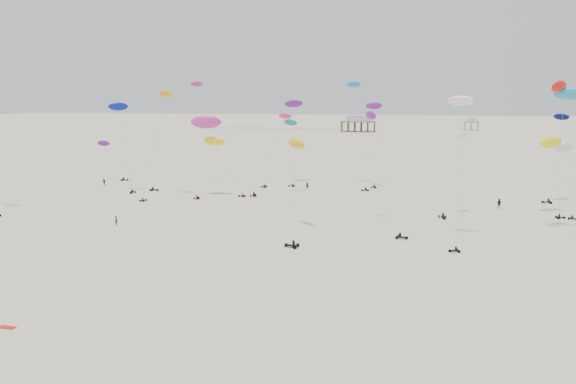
% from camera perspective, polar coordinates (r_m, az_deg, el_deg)
% --- Properties ---
extents(ground_plane, '(900.00, 900.00, 0.00)m').
position_cam_1_polar(ground_plane, '(199.93, 6.50, 3.39)').
color(ground_plane, beige).
extents(pavilion_main, '(21.00, 13.00, 9.80)m').
position_cam_1_polar(pavilion_main, '(349.47, 7.13, 6.80)').
color(pavilion_main, brown).
rests_on(pavilion_main, ground).
extents(pavilion_small, '(9.00, 7.00, 8.00)m').
position_cam_1_polar(pavilion_small, '(380.73, 18.12, 6.52)').
color(pavilion_small, brown).
rests_on(pavilion_small, ground).
extents(pier_fence, '(80.20, 0.20, 1.50)m').
position_cam_1_polar(pier_fence, '(357.56, -1.27, 6.38)').
color(pier_fence, black).
rests_on(pier_fence, ground).
extents(rig_0, '(6.30, 4.52, 20.69)m').
position_cam_1_polar(rig_0, '(133.99, -16.60, 6.60)').
color(rig_0, black).
rests_on(rig_0, ground).
extents(rig_1, '(8.29, 8.63, 18.66)m').
position_cam_1_polar(rig_1, '(125.70, -1.75, 4.12)').
color(rig_1, black).
rests_on(rig_1, ground).
extents(rig_2, '(4.46, 11.86, 22.86)m').
position_cam_1_polar(rig_2, '(89.27, 17.04, 6.43)').
color(rig_2, black).
rests_on(rig_2, ground).
extents(rig_3, '(5.53, 8.13, 15.74)m').
position_cam_1_polar(rig_3, '(107.76, 16.63, 2.75)').
color(rig_3, black).
rests_on(rig_3, ground).
extents(rig_4, '(7.05, 9.00, 15.00)m').
position_cam_1_polar(rig_4, '(116.02, 25.33, 3.88)').
color(rig_4, black).
rests_on(rig_4, ground).
extents(rig_5, '(7.58, 13.02, 17.70)m').
position_cam_1_polar(rig_5, '(142.00, -0.26, 5.83)').
color(rig_5, black).
rests_on(rig_5, ground).
extents(rig_6, '(4.52, 6.77, 18.59)m').
position_cam_1_polar(rig_6, '(138.05, 8.46, 6.82)').
color(rig_6, black).
rests_on(rig_6, ground).
extents(rig_7, '(3.20, 7.45, 18.98)m').
position_cam_1_polar(rig_7, '(114.87, 25.99, 3.46)').
color(rig_7, black).
rests_on(rig_7, ground).
extents(rig_8, '(5.02, 12.17, 24.00)m').
position_cam_1_polar(rig_8, '(100.85, 26.82, 7.17)').
color(rig_8, black).
rests_on(rig_8, ground).
extents(rig_10, '(5.39, 10.56, 21.48)m').
position_cam_1_polar(rig_10, '(142.66, 0.56, 8.11)').
color(rig_10, black).
rests_on(rig_10, ground).
extents(rig_11, '(8.90, 15.59, 27.92)m').
position_cam_1_polar(rig_11, '(138.62, -11.28, 5.84)').
color(rig_11, black).
rests_on(rig_11, ground).
extents(rig_12, '(7.15, 13.54, 26.44)m').
position_cam_1_polar(rig_12, '(138.94, 7.00, 8.17)').
color(rig_12, black).
rests_on(rig_12, ground).
extents(rig_13, '(6.80, 6.53, 12.73)m').
position_cam_1_polar(rig_13, '(130.63, 25.95, 3.30)').
color(rig_13, black).
rests_on(rig_13, ground).
extents(rig_14, '(7.55, 6.53, 24.68)m').
position_cam_1_polar(rig_14, '(100.39, 26.13, 7.40)').
color(rig_14, black).
rests_on(rig_14, ground).
extents(rig_15, '(7.05, 6.99, 18.03)m').
position_cam_1_polar(rig_15, '(124.47, -8.38, 6.59)').
color(rig_15, black).
rests_on(rig_15, ground).
extents(rig_16, '(5.46, 11.50, 23.82)m').
position_cam_1_polar(rig_16, '(126.16, -12.63, 8.26)').
color(rig_16, black).
rests_on(rig_16, ground).
extents(rig_17, '(10.45, 3.98, 13.83)m').
position_cam_1_polar(rig_17, '(125.43, -7.28, 4.67)').
color(rig_17, black).
rests_on(rig_17, ground).
extents(rig_18, '(8.04, 14.30, 23.59)m').
position_cam_1_polar(rig_18, '(94.02, 10.03, 2.39)').
color(rig_18, black).
rests_on(rig_18, ground).
extents(rig_19, '(5.35, 16.53, 18.39)m').
position_cam_1_polar(rig_19, '(90.48, 0.75, 2.37)').
color(rig_19, black).
rests_on(rig_19, ground).
extents(rig_20, '(9.49, 3.63, 11.03)m').
position_cam_1_polar(rig_20, '(155.71, -17.52, 3.49)').
color(rig_20, black).
rests_on(rig_20, ground).
extents(spectator_0, '(0.84, 0.88, 2.01)m').
position_cam_1_polar(spectator_0, '(101.43, -17.02, -3.25)').
color(spectator_0, black).
rests_on(spectator_0, ground).
extents(spectator_1, '(1.28, 1.07, 2.28)m').
position_cam_1_polar(spectator_1, '(118.95, 20.64, -1.57)').
color(spectator_1, black).
rests_on(spectator_1, ground).
extents(spectator_2, '(1.37, 0.87, 2.16)m').
position_cam_1_polar(spectator_2, '(146.77, -18.17, 0.63)').
color(spectator_2, black).
rests_on(spectator_2, ground).
extents(spectator_3, '(0.83, 0.64, 2.09)m').
position_cam_1_polar(spectator_3, '(134.29, 1.97, 0.31)').
color(spectator_3, black).
rests_on(spectator_3, ground).
extents(grounded_kite_b, '(1.83, 0.79, 0.07)m').
position_cam_1_polar(grounded_kite_b, '(62.05, -26.68, -12.22)').
color(grounded_kite_b, red).
rests_on(grounded_kite_b, ground).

